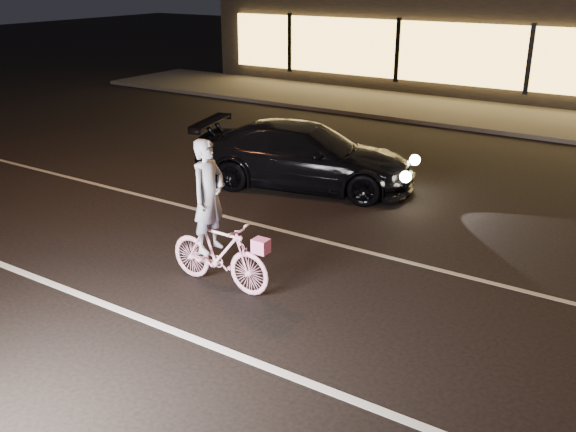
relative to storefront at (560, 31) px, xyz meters
The scene contains 7 objects.
ground 19.09m from the storefront, 90.00° to the right, with size 90.00×90.00×0.00m, color black.
lane_stripe_near 20.58m from the storefront, 90.00° to the right, with size 60.00×0.12×0.01m, color silver.
lane_stripe_far 17.10m from the storefront, 90.00° to the right, with size 60.00×0.10×0.01m, color gray.
sidewalk 6.32m from the storefront, 90.00° to the right, with size 30.00×4.00×0.12m, color #383533.
storefront is the anchor object (origin of this frame).
cyclist 19.22m from the storefront, 91.40° to the right, with size 1.69×0.58×2.13m.
sedan 14.84m from the storefront, 96.99° to the right, with size 4.85×2.92×1.32m.
Camera 1 is at (4.88, -6.56, 4.24)m, focal length 40.00 mm.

